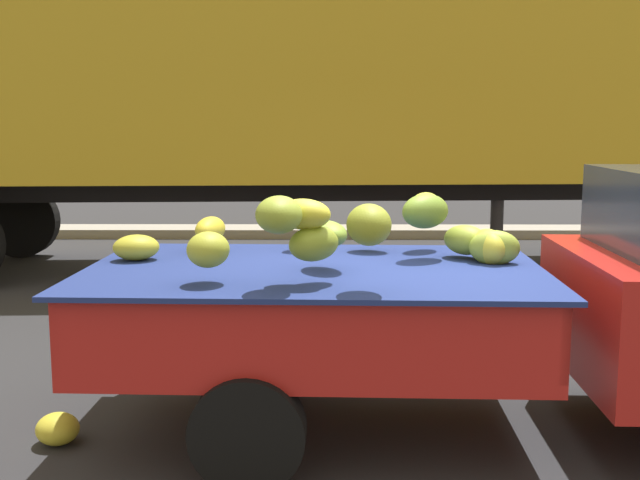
{
  "coord_description": "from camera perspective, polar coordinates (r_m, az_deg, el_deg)",
  "views": [
    {
      "loc": [
        -0.79,
        -5.01,
        1.98
      ],
      "look_at": [
        -0.82,
        0.21,
        1.2
      ],
      "focal_mm": 43.79,
      "sensor_mm": 36.0,
      "label": 1
    }
  ],
  "objects": [
    {
      "name": "semi_trailer",
      "position": [
        10.65,
        -4.93,
        11.46
      ],
      "size": [
        12.13,
        3.25,
        3.95
      ],
      "rotation": [
        0.0,
        0.0,
        0.06
      ],
      "color": "gold",
      "rests_on": "ground"
    },
    {
      "name": "pickup_truck",
      "position": [
        5.28,
        21.9,
        -4.07
      ],
      "size": [
        5.14,
        2.01,
        1.7
      ],
      "rotation": [
        0.0,
        0.0,
        -0.03
      ],
      "color": "#B21E19",
      "rests_on": "ground"
    },
    {
      "name": "curb_strip",
      "position": [
        13.91,
        3.64,
        0.61
      ],
      "size": [
        80.0,
        0.8,
        0.16
      ],
      "primitive_type": "cube",
      "color": "gray",
      "rests_on": "ground"
    },
    {
      "name": "fallen_banana_bunch_near_tailgate",
      "position": [
        5.27,
        -18.62,
        -12.94
      ],
      "size": [
        0.38,
        0.38,
        0.2
      ],
      "primitive_type": "ellipsoid",
      "rotation": [
        0.0,
        0.0,
        2.14
      ],
      "color": "gold",
      "rests_on": "ground"
    },
    {
      "name": "ground",
      "position": [
        5.44,
        8.93,
        -12.98
      ],
      "size": [
        220.0,
        220.0,
        0.0
      ],
      "primitive_type": "plane",
      "color": "#28282B"
    }
  ]
}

